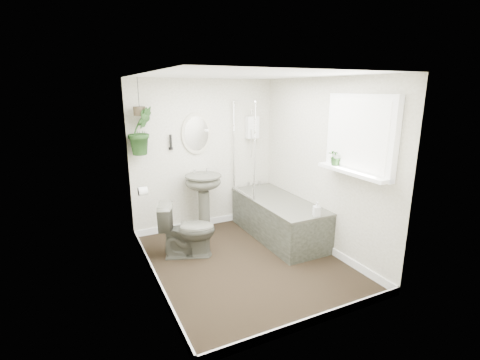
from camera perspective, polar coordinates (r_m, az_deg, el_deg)
name	(u,v)px	position (r m, az deg, el deg)	size (l,w,h in m)	color
floor	(245,262)	(4.60, 0.84, -13.33)	(2.30, 2.80, 0.02)	black
ceiling	(246,74)	(4.06, 0.97, 16.97)	(2.30, 2.80, 0.02)	white
wall_back	(205,155)	(5.44, -5.83, 4.06)	(2.30, 0.02, 2.30)	silver
wall_front	(320,211)	(3.04, 13.04, -4.93)	(2.30, 0.02, 2.30)	silver
wall_left	(148,186)	(3.81, -14.85, -1.01)	(0.02, 2.80, 2.30)	silver
wall_right	(322,166)	(4.80, 13.36, 2.29)	(0.02, 2.80, 2.30)	silver
skirting	(245,258)	(4.57, 0.84, -12.66)	(2.30, 2.80, 0.10)	white
bathtub	(278,218)	(5.23, 6.25, -6.20)	(0.72, 1.72, 0.58)	#4C4C41
bath_screen	(244,149)	(5.22, 0.60, 5.14)	(0.04, 0.72, 1.40)	silver
shower_box	(252,127)	(5.64, 2.03, 8.62)	(0.20, 0.10, 0.35)	white
oval_mirror	(196,134)	(5.31, -7.16, 7.58)	(0.46, 0.03, 0.62)	beige
wall_sconce	(171,142)	(5.20, -11.29, 6.14)	(0.04, 0.04, 0.22)	black
toilet_roll_holder	(143,191)	(4.55, -15.68, -1.78)	(0.11, 0.11, 0.11)	white
window_recess	(360,135)	(4.16, 19.12, 7.00)	(0.08, 1.00, 0.90)	white
window_sill	(352,172)	(4.18, 17.95, 1.27)	(0.18, 1.00, 0.04)	white
window_blinds	(357,135)	(4.13, 18.67, 6.98)	(0.01, 0.86, 0.76)	white
toilet	(188,230)	(4.65, -8.61, -8.04)	(0.41, 0.72, 0.73)	#4C4C41
pedestal_sink	(204,204)	(5.31, -5.93, -3.92)	(0.54, 0.46, 0.92)	#4C4C41
sill_plant	(336,156)	(4.38, 15.50, 3.81)	(0.20, 0.18, 0.22)	black
hanging_plant	(141,131)	(4.97, -15.95, 7.75)	(0.36, 0.29, 0.65)	black
soap_bottle	(317,209)	(4.54, 12.49, -4.64)	(0.08, 0.09, 0.19)	black
hanging_pot	(140,111)	(4.95, -16.17, 10.81)	(0.16, 0.16, 0.12)	#3D3323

